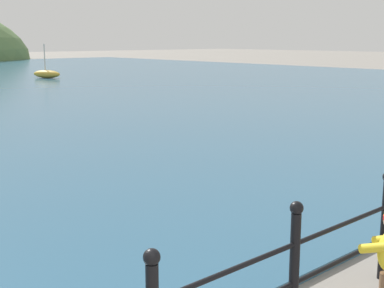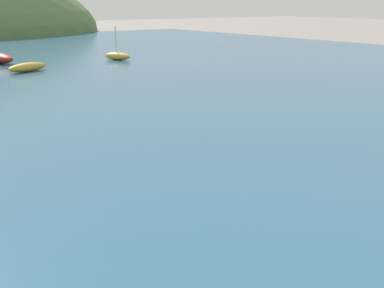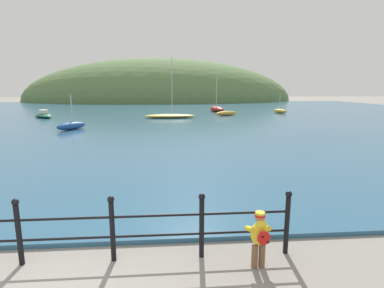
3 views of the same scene
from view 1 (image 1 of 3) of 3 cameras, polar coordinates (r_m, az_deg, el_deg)
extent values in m
sphere|color=black|center=(3.65, -4.32, -11.94)|extent=(0.12, 0.12, 0.12)
cylinder|color=black|center=(4.93, 10.83, -13.34)|extent=(0.09, 0.09, 1.10)
sphere|color=black|center=(4.72, 11.10, -6.71)|extent=(0.12, 0.12, 0.12)
cylinder|color=black|center=(6.18, 19.84, -8.69)|extent=(0.09, 0.09, 1.10)
cylinder|color=yellow|center=(5.34, 18.95, -10.42)|extent=(0.12, 0.32, 0.19)
ellipsoid|color=gold|center=(35.81, -15.24, 7.21)|extent=(1.42, 2.18, 0.50)
cylinder|color=beige|center=(35.82, -15.45, 8.94)|extent=(0.07, 0.07, 1.66)
camera|label=2|loc=(1.40, -127.27, 64.19)|focal=50.00mm
camera|label=3|loc=(3.84, 86.47, 7.61)|focal=28.00mm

